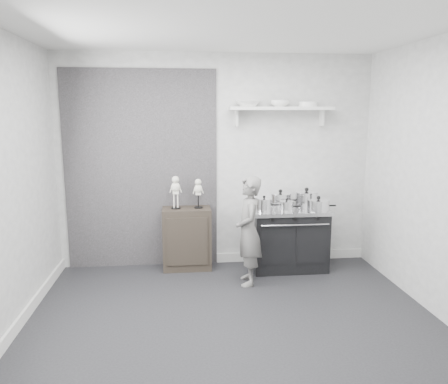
# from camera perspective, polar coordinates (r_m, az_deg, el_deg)

# --- Properties ---
(ground) EXTENTS (4.00, 4.00, 0.00)m
(ground) POSITION_cam_1_polar(r_m,az_deg,el_deg) (4.27, 1.31, -17.17)
(ground) COLOR black
(ground) RESTS_ON ground
(room_shell) EXTENTS (4.02, 3.62, 2.71)m
(room_shell) POSITION_cam_1_polar(r_m,az_deg,el_deg) (3.94, -0.15, 5.46)
(room_shell) COLOR #A2A2A0
(room_shell) RESTS_ON ground
(wall_shelf) EXTENTS (1.30, 0.26, 0.24)m
(wall_shelf) POSITION_cam_1_polar(r_m,az_deg,el_deg) (5.58, 7.45, 10.67)
(wall_shelf) COLOR silver
(wall_shelf) RESTS_ON room_shell
(stove) EXTENTS (0.98, 0.61, 0.78)m
(stove) POSITION_cam_1_polar(r_m,az_deg,el_deg) (5.64, 8.40, -5.98)
(stove) COLOR black
(stove) RESTS_ON ground
(side_cabinet) EXTENTS (0.61, 0.35, 0.79)m
(side_cabinet) POSITION_cam_1_polar(r_m,az_deg,el_deg) (5.59, -4.86, -6.05)
(side_cabinet) COLOR black
(side_cabinet) RESTS_ON ground
(child) EXTENTS (0.32, 0.47, 1.26)m
(child) POSITION_cam_1_polar(r_m,az_deg,el_deg) (5.03, 3.23, -5.11)
(child) COLOR slate
(child) RESTS_ON ground
(pot_front_left) EXTENTS (0.28, 0.20, 0.19)m
(pot_front_left) POSITION_cam_1_polar(r_m,az_deg,el_deg) (5.35, 5.26, -1.63)
(pot_front_left) COLOR white
(pot_front_left) RESTS_ON stove
(pot_back_left) EXTENTS (0.36, 0.28, 0.22)m
(pot_back_left) POSITION_cam_1_polar(r_m,az_deg,el_deg) (5.61, 7.36, -1.01)
(pot_back_left) COLOR white
(pot_back_left) RESTS_ON stove
(pot_back_right) EXTENTS (0.38, 0.30, 0.25)m
(pot_back_right) POSITION_cam_1_polar(r_m,az_deg,el_deg) (5.67, 10.70, -0.89)
(pot_back_right) COLOR white
(pot_back_right) RESTS_ON stove
(pot_front_right) EXTENTS (0.36, 0.27, 0.19)m
(pot_front_right) POSITION_cam_1_polar(r_m,az_deg,el_deg) (5.45, 12.21, -1.69)
(pot_front_right) COLOR white
(pot_front_right) RESTS_ON stove
(pot_front_center) EXTENTS (0.26, 0.17, 0.15)m
(pot_front_center) POSITION_cam_1_polar(r_m,az_deg,el_deg) (5.39, 8.17, -1.80)
(pot_front_center) COLOR white
(pot_front_center) RESTS_ON stove
(skeleton_full) EXTENTS (0.13, 0.09, 0.47)m
(skeleton_full) POSITION_cam_1_polar(r_m,az_deg,el_deg) (5.45, -6.33, 0.28)
(skeleton_full) COLOR silver
(skeleton_full) RESTS_ON side_cabinet
(skeleton_torso) EXTENTS (0.12, 0.08, 0.42)m
(skeleton_torso) POSITION_cam_1_polar(r_m,az_deg,el_deg) (5.46, -3.39, 0.09)
(skeleton_torso) COLOR silver
(skeleton_torso) RESTS_ON side_cabinet
(bowl_large) EXTENTS (0.32, 0.32, 0.08)m
(bowl_large) POSITION_cam_1_polar(r_m,az_deg,el_deg) (5.49, 3.16, 11.48)
(bowl_large) COLOR white
(bowl_large) RESTS_ON wall_shelf
(bowl_small) EXTENTS (0.25, 0.25, 0.08)m
(bowl_small) POSITION_cam_1_polar(r_m,az_deg,el_deg) (5.57, 7.32, 11.40)
(bowl_small) COLOR white
(bowl_small) RESTS_ON wall_shelf
(plate_stack) EXTENTS (0.25, 0.25, 0.06)m
(plate_stack) POSITION_cam_1_polar(r_m,az_deg,el_deg) (5.66, 10.94, 11.19)
(plate_stack) COLOR silver
(plate_stack) RESTS_ON wall_shelf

